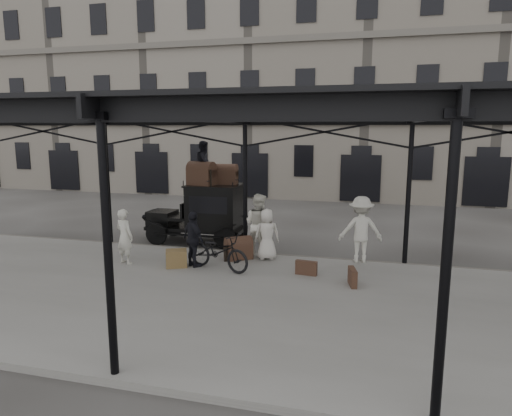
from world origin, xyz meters
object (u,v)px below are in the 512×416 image
(porter_official, at_px, (193,239))
(steamer_trunk_platform, at_px, (238,250))
(bicycle, at_px, (218,251))
(taxi, at_px, (207,211))
(steamer_trunk_roof_near, at_px, (202,175))
(porter_left, at_px, (125,236))

(porter_official, relative_size, steamer_trunk_platform, 2.04)
(bicycle, xyz_separation_m, steamer_trunk_platform, (0.23, 1.18, -0.25))
(taxi, height_order, steamer_trunk_roof_near, steamer_trunk_roof_near)
(porter_left, relative_size, bicycle, 0.81)
(porter_left, xyz_separation_m, steamer_trunk_platform, (3.14, 1.34, -0.54))
(taxi, xyz_separation_m, steamer_trunk_roof_near, (-0.08, -0.25, 1.32))
(porter_official, bearing_deg, bicycle, -150.08)
(steamer_trunk_roof_near, bearing_deg, bicycle, -48.89)
(porter_official, bearing_deg, steamer_trunk_roof_near, -37.76)
(porter_official, bearing_deg, steamer_trunk_platform, -97.41)
(porter_official, xyz_separation_m, steamer_trunk_roof_near, (-0.90, 2.99, 1.55))
(steamer_trunk_platform, bearing_deg, porter_left, 166.03)
(porter_left, bearing_deg, porter_official, -156.61)
(steamer_trunk_platform, bearing_deg, bicycle, -138.23)
(taxi, bearing_deg, porter_official, -75.87)
(porter_left, relative_size, porter_official, 1.01)
(taxi, relative_size, porter_official, 2.21)
(steamer_trunk_platform, bearing_deg, taxi, 93.74)
(porter_official, height_order, steamer_trunk_platform, porter_official)
(porter_official, bearing_deg, porter_left, 41.93)
(porter_official, distance_m, steamer_trunk_roof_near, 3.49)
(bicycle, bearing_deg, steamer_trunk_platform, 7.23)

